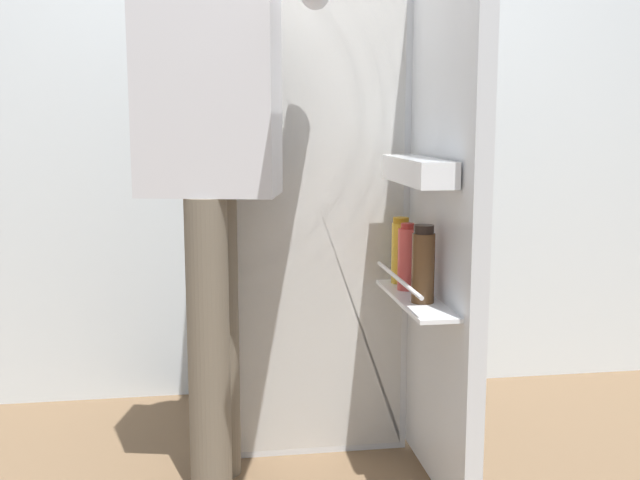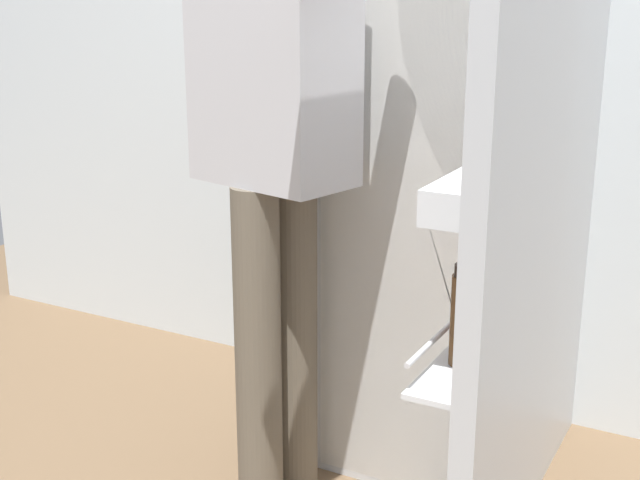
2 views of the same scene
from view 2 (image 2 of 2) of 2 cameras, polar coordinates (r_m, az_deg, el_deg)
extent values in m
cube|color=silver|center=(2.71, 12.33, 13.62)|extent=(4.40, 0.10, 2.44)
cube|color=silver|center=(2.42, 9.38, 4.36)|extent=(0.60, 0.61, 1.68)
cube|color=white|center=(2.14, 6.71, 2.90)|extent=(0.56, 0.01, 1.64)
cube|color=white|center=(2.16, 7.26, 5.85)|extent=(0.52, 0.09, 0.01)
cube|color=silver|center=(1.77, 12.89, -0.53)|extent=(0.05, 0.58, 1.60)
cube|color=white|center=(1.88, 9.98, -7.55)|extent=(0.11, 0.49, 0.01)
cylinder|color=silver|center=(1.87, 8.58, -5.57)|extent=(0.01, 0.47, 0.01)
cube|color=white|center=(1.77, 10.57, 3.34)|extent=(0.10, 0.42, 0.07)
cylinder|color=brown|center=(1.79, 9.61, -5.28)|extent=(0.06, 0.06, 0.19)
cylinder|color=black|center=(1.75, 9.78, -2.01)|extent=(0.06, 0.06, 0.02)
cylinder|color=gold|center=(2.02, 12.02, -2.97)|extent=(0.05, 0.05, 0.19)
cylinder|color=#BC8419|center=(1.99, 12.20, -0.20)|extent=(0.05, 0.05, 0.02)
cylinder|color=#DB4C47|center=(1.94, 11.09, -3.83)|extent=(0.05, 0.05, 0.18)
cylinder|color=#B22D28|center=(1.90, 11.25, -1.02)|extent=(0.04, 0.04, 0.02)
cylinder|color=red|center=(2.14, 7.84, 7.08)|extent=(0.09, 0.09, 0.09)
cylinder|color=#665B4C|center=(2.32, -1.66, -6.43)|extent=(0.12, 0.12, 0.87)
cylinder|color=#665B4C|center=(2.23, -4.12, -7.45)|extent=(0.12, 0.12, 0.87)
cube|color=silver|center=(2.09, -3.16, 12.16)|extent=(0.42, 0.30, 0.62)
cylinder|color=silver|center=(2.23, 0.39, 11.90)|extent=(0.08, 0.08, 0.58)
camera|label=1|loc=(1.20, -78.98, -9.10)|focal=42.96mm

